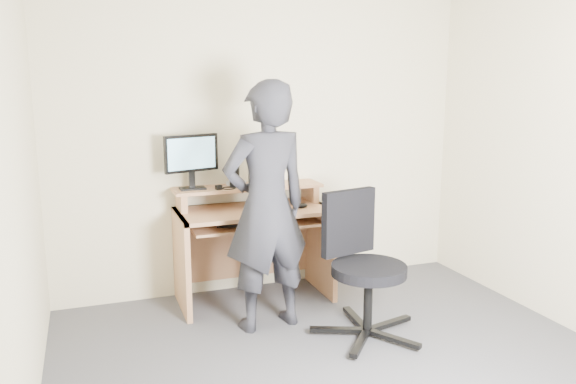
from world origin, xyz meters
TOP-DOWN VIEW (x-y plane):
  - ground at (0.00, 0.00)m, footprint 3.50×3.50m
  - back_wall at (0.00, 1.75)m, footprint 3.50×0.02m
  - desk at (-0.20, 1.53)m, footprint 1.20×0.60m
  - monitor at (-0.65, 1.60)m, footprint 0.44×0.17m
  - external_drive at (-0.30, 1.62)m, footprint 0.11×0.15m
  - travel_mug at (-0.16, 1.60)m, footprint 0.09×0.09m
  - smartphone at (-0.04, 1.56)m, footprint 0.08×0.14m
  - charger at (-0.46, 1.51)m, footprint 0.05×0.05m
  - headphones at (-0.28, 1.68)m, footprint 0.16×0.16m
  - keyboard at (-0.27, 1.36)m, footprint 0.49×0.31m
  - mouse at (0.17, 1.35)m, footprint 0.10×0.07m
  - office_chair at (0.32, 0.61)m, footprint 0.77×0.75m
  - person at (-0.26, 0.94)m, footprint 0.70×0.51m

SIDE VIEW (x-z plane):
  - ground at x=0.00m, z-range 0.00..0.00m
  - office_chair at x=0.32m, z-range 0.05..1.02m
  - desk at x=-0.20m, z-range 0.09..1.00m
  - keyboard at x=-0.27m, z-range 0.65..0.68m
  - mouse at x=0.17m, z-range 0.75..0.79m
  - person at x=-0.26m, z-range 0.00..1.75m
  - smartphone at x=-0.04m, z-range 0.91..0.92m
  - headphones at x=-0.28m, z-range 0.89..0.95m
  - charger at x=-0.46m, z-range 0.91..0.94m
  - travel_mug at x=-0.16m, z-range 0.91..1.09m
  - external_drive at x=-0.30m, z-range 0.91..1.11m
  - monitor at x=-0.65m, z-range 0.95..1.38m
  - back_wall at x=0.00m, z-range 0.00..2.50m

